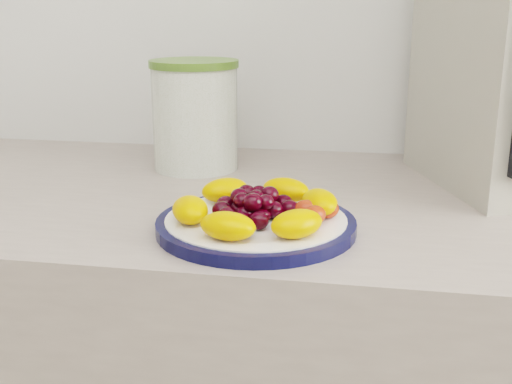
# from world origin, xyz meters

# --- Properties ---
(plate_rim) EXTENTS (0.25, 0.25, 0.01)m
(plate_rim) POSITION_xyz_m (-0.10, 1.04, 0.91)
(plate_rim) COLOR black
(plate_rim) RESTS_ON counter
(plate_face) EXTENTS (0.22, 0.22, 0.02)m
(plate_face) POSITION_xyz_m (-0.10, 1.04, 0.91)
(plate_face) COLOR white
(plate_face) RESTS_ON counter
(canister) EXTENTS (0.18, 0.18, 0.17)m
(canister) POSITION_xyz_m (-0.25, 1.33, 0.98)
(canister) COLOR #4E6022
(canister) RESTS_ON counter
(canister_lid) EXTENTS (0.19, 0.19, 0.01)m
(canister_lid) POSITION_xyz_m (-0.25, 1.33, 1.07)
(canister_lid) COLOR #4C6D25
(canister_lid) RESTS_ON canister
(fruit_plate) EXTENTS (0.21, 0.21, 0.04)m
(fruit_plate) POSITION_xyz_m (-0.09, 1.04, 0.93)
(fruit_plate) COLOR orange
(fruit_plate) RESTS_ON plate_face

